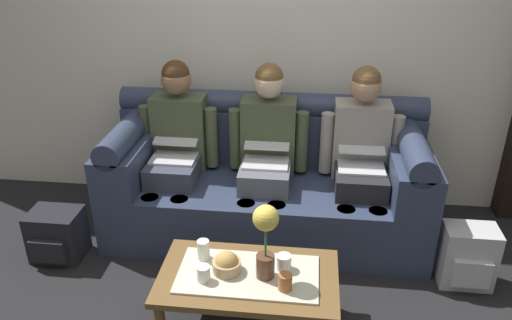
{
  "coord_description": "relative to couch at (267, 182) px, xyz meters",
  "views": [
    {
      "loc": [
        0.29,
        -2.02,
        2.1
      ],
      "look_at": [
        -0.04,
        0.83,
        0.71
      ],
      "focal_mm": 35.33,
      "sensor_mm": 36.0,
      "label": 1
    }
  ],
  "objects": [
    {
      "name": "cup_near_left",
      "position": [
        0.19,
        -0.99,
        0.06
      ],
      "size": [
        0.08,
        0.08,
        0.08
      ],
      "primitive_type": "cylinder",
      "color": "white",
      "rests_on": "coffee_table"
    },
    {
      "name": "person_middle",
      "position": [
        0.0,
        -0.0,
        0.29
      ],
      "size": [
        0.56,
        0.67,
        1.22
      ],
      "color": "#595B66",
      "rests_on": "ground_plane"
    },
    {
      "name": "person_right",
      "position": [
        0.64,
        -0.0,
        0.29
      ],
      "size": [
        0.56,
        0.67,
        1.22
      ],
      "color": "#232326",
      "rests_on": "ground_plane"
    },
    {
      "name": "back_wall_patterned",
      "position": [
        0.0,
        0.53,
        1.08
      ],
      "size": [
        6.0,
        0.12,
        2.9
      ],
      "primitive_type": "cube",
      "color": "silver",
      "rests_on": "ground_plane"
    },
    {
      "name": "backpack_right",
      "position": [
        1.3,
        -0.51,
        -0.17
      ],
      "size": [
        0.32,
        0.26,
        0.4
      ],
      "color": "#B7B7BC",
      "rests_on": "ground_plane"
    },
    {
      "name": "backpack_left",
      "position": [
        -1.36,
        -0.53,
        -0.2
      ],
      "size": [
        0.34,
        0.3,
        0.34
      ],
      "color": "black",
      "rests_on": "ground_plane"
    },
    {
      "name": "cup_far_left",
      "position": [
        -0.22,
        -1.14,
        0.06
      ],
      "size": [
        0.07,
        0.07,
        0.09
      ],
      "primitive_type": "cylinder",
      "color": "white",
      "rests_on": "coffee_table"
    },
    {
      "name": "snack_bowl",
      "position": [
        -0.12,
        -1.05,
        0.06
      ],
      "size": [
        0.16,
        0.16,
        0.13
      ],
      "color": "tan",
      "rests_on": "coffee_table"
    },
    {
      "name": "flower_vase",
      "position": [
        0.09,
        -1.07,
        0.27
      ],
      "size": [
        0.13,
        0.13,
        0.43
      ],
      "color": "brown",
      "rests_on": "coffee_table"
    },
    {
      "name": "coffee_table",
      "position": [
        0.0,
        -1.06,
        -0.04
      ],
      "size": [
        0.96,
        0.56,
        0.39
      ],
      "color": "brown",
      "rests_on": "ground_plane"
    },
    {
      "name": "couch",
      "position": [
        0.0,
        0.0,
        0.0
      ],
      "size": [
        2.21,
        0.88,
        0.96
      ],
      "color": "#2D3851",
      "rests_on": "ground_plane"
    },
    {
      "name": "cup_far_center",
      "position": [
        -0.26,
        -0.95,
        0.07
      ],
      "size": [
        0.07,
        0.07,
        0.11
      ],
      "primitive_type": "cylinder",
      "color": "white",
      "rests_on": "coffee_table"
    },
    {
      "name": "cup_near_right",
      "position": [
        0.2,
        -1.16,
        0.06
      ],
      "size": [
        0.07,
        0.07,
        0.09
      ],
      "primitive_type": "cylinder",
      "color": "#B26633",
      "rests_on": "coffee_table"
    },
    {
      "name": "person_left",
      "position": [
        -0.64,
        -0.0,
        0.29
      ],
      "size": [
        0.56,
        0.67,
        1.22
      ],
      "color": "#383D4C",
      "rests_on": "ground_plane"
    }
  ]
}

